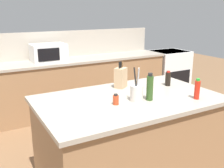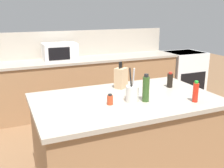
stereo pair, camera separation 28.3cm
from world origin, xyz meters
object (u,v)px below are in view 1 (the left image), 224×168
soy_sauce_bottle (168,79)px  spice_jar_paprika (116,100)px  knife_block (121,77)px  utensil_crock (137,92)px  hot_sauce_bottle (197,89)px  microwave (49,53)px  olive_oil_bottle (150,88)px  range_oven (168,72)px

soy_sauce_bottle → spice_jar_paprika: 0.85m
knife_block → spice_jar_paprika: bearing=-158.0°
soy_sauce_bottle → utensil_crock: bearing=-157.0°
soy_sauce_bottle → spice_jar_paprika: size_ratio=1.71×
utensil_crock → spice_jar_paprika: 0.22m
spice_jar_paprika → hot_sauce_bottle: bearing=-17.9°
microwave → hot_sauce_bottle: bearing=-74.6°
knife_block → hot_sauce_bottle: 0.81m
microwave → utensil_crock: bearing=-85.9°
olive_oil_bottle → hot_sauce_bottle: (0.41, -0.19, -0.03)m
spice_jar_paprika → knife_block: bearing=54.4°
knife_block → spice_jar_paprika: size_ratio=2.92×
microwave → spice_jar_paprika: (-0.05, -2.30, -0.10)m
range_oven → spice_jar_paprika: size_ratio=9.26×
microwave → soy_sauce_bottle: microwave is taller
utensil_crock → spice_jar_paprika: bearing=178.0°
knife_block → olive_oil_bottle: (0.02, -0.49, 0.01)m
spice_jar_paprika → microwave: bearing=88.7°
range_oven → utensil_crock: utensil_crock is taller
range_oven → olive_oil_bottle: size_ratio=3.51×
range_oven → knife_block: size_ratio=3.17×
range_oven → soy_sauce_bottle: soy_sauce_bottle is taller
range_oven → soy_sauce_bottle: size_ratio=5.42×
range_oven → knife_block: bearing=-141.3°
range_oven → knife_block: 3.04m
soy_sauce_bottle → spice_jar_paprika: soy_sauce_bottle is taller
range_oven → hot_sauce_bottle: 3.22m
olive_oil_bottle → microwave: bearing=96.9°
knife_block → soy_sauce_bottle: knife_block is taller
knife_block → spice_jar_paprika: 0.54m
spice_jar_paprika → utensil_crock: bearing=-2.0°
utensil_crock → olive_oil_bottle: bearing=-19.7°
knife_block → utensil_crock: utensil_crock is taller
microwave → utensil_crock: utensil_crock is taller
microwave → olive_oil_bottle: (0.29, -2.35, -0.02)m
hot_sauce_bottle → utensil_crock: bearing=156.2°
knife_block → olive_oil_bottle: 0.49m
knife_block → spice_jar_paprika: knife_block is taller
knife_block → utensil_crock: bearing=-134.3°
range_oven → hot_sauce_bottle: hot_sauce_bottle is taller
microwave → spice_jar_paprika: microwave is taller
olive_oil_bottle → spice_jar_paprika: bearing=171.6°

